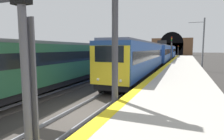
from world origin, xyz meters
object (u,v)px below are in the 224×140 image
(train_adjacent_platform, at_px, (102,58))
(railway_signal_far, at_px, (178,50))
(railway_signal_mid, at_px, (171,48))
(overhead_signal_gantry, at_px, (36,12))
(train_main_approaching, at_px, (161,53))
(railway_signal_near, at_px, (25,57))
(catenary_mast_far, at_px, (203,44))

(train_adjacent_platform, xyz_separation_m, railway_signal_far, (55.20, -6.74, 0.43))
(railway_signal_mid, relative_size, overhead_signal_gantry, 0.65)
(train_main_approaching, height_order, railway_signal_far, train_main_approaching)
(railway_signal_mid, bearing_deg, overhead_signal_gantry, -7.19)
(railway_signal_near, bearing_deg, train_main_approaching, -177.24)
(railway_signal_mid, bearing_deg, railway_signal_far, -180.00)
(catenary_mast_far, bearing_deg, railway_signal_near, 169.42)
(railway_signal_far, bearing_deg, overhead_signal_gantry, -3.55)
(railway_signal_mid, bearing_deg, catenary_mast_far, 25.60)
(train_adjacent_platform, bearing_deg, overhead_signal_gantry, -171.08)
(train_main_approaching, bearing_deg, train_adjacent_platform, -16.17)
(train_main_approaching, distance_m, railway_signal_mid, 2.75)
(railway_signal_near, bearing_deg, catenary_mast_far, 169.42)
(train_adjacent_platform, distance_m, railway_signal_near, 19.66)
(train_main_approaching, distance_m, railway_signal_near, 36.98)
(railway_signal_far, bearing_deg, catenary_mast_far, 6.47)
(railway_signal_far, bearing_deg, railway_signal_near, 0.00)
(train_main_approaching, relative_size, railway_signal_mid, 9.91)
(railway_signal_near, xyz_separation_m, railway_signal_mid, (38.67, 0.00, 0.32))
(train_main_approaching, distance_m, railway_signal_far, 36.76)
(railway_signal_far, relative_size, catenary_mast_far, 0.57)
(railway_signal_mid, height_order, railway_signal_far, railway_signal_mid)
(railway_signal_mid, relative_size, railway_signal_far, 1.32)
(overhead_signal_gantry, bearing_deg, railway_signal_near, -139.02)
(train_adjacent_platform, height_order, railway_signal_mid, railway_signal_mid)
(train_adjacent_platform, relative_size, railway_signal_near, 7.15)
(train_main_approaching, distance_m, catenary_mast_far, 11.60)
(train_adjacent_platform, distance_m, overhead_signal_gantry, 14.09)
(train_main_approaching, height_order, train_adjacent_platform, train_main_approaching)
(train_adjacent_platform, bearing_deg, railway_signal_far, -8.41)
(railway_signal_mid, xyz_separation_m, railway_signal_far, (34.98, 0.00, -0.86))
(railway_signal_mid, distance_m, railway_signal_far, 34.99)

